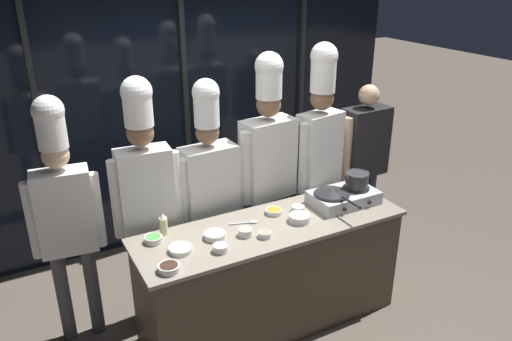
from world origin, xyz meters
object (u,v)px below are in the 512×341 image
at_px(stock_pot, 357,180).
at_px(prep_bowl_carrots, 274,211).
at_px(serving_spoon_slotted, 249,222).
at_px(person_guest, 364,153).
at_px(prep_bowl_chicken, 298,208).
at_px(chef_apprentice, 320,143).
at_px(prep_bowl_noodles, 220,248).
at_px(prep_bowl_rice, 180,249).
at_px(prep_bowl_mushrooms, 265,234).
at_px(chef_head, 64,206).
at_px(frying_pan, 332,192).
at_px(chef_pastry, 268,157).
at_px(prep_bowl_onion, 299,218).
at_px(prep_bowl_scallions, 153,239).
at_px(chef_line, 210,182).
at_px(prep_bowl_shrimp, 245,232).
at_px(prep_bowl_garlic, 215,235).
at_px(portable_stove, 344,197).
at_px(chef_sous, 145,186).
at_px(prep_bowl_soy_glaze, 169,267).
at_px(squeeze_bottle_oil, 163,224).

height_order(stock_pot, prep_bowl_carrots, stock_pot).
xyz_separation_m(serving_spoon_slotted, person_guest, (1.52, 0.50, 0.11)).
relative_size(prep_bowl_chicken, person_guest, 0.06).
height_order(stock_pot, chef_apprentice, chef_apprentice).
relative_size(prep_bowl_noodles, prep_bowl_rice, 0.62).
relative_size(prep_bowl_mushrooms, person_guest, 0.06).
bearing_deg(chef_apprentice, prep_bowl_chicken, 30.06).
relative_size(prep_bowl_rice, chef_head, 0.09).
bearing_deg(frying_pan, chef_pastry, 118.99).
bearing_deg(prep_bowl_rice, prep_bowl_onion, -1.76).
bearing_deg(chef_pastry, prep_bowl_scallions, 11.63).
bearing_deg(chef_line, prep_bowl_carrots, 129.57).
bearing_deg(prep_bowl_noodles, chef_pastry, 42.38).
relative_size(frying_pan, prep_bowl_noodles, 4.78).
distance_m(prep_bowl_shrimp, chef_apprentice, 1.22).
bearing_deg(prep_bowl_carrots, prep_bowl_rice, -168.36).
bearing_deg(prep_bowl_garlic, prep_bowl_scallions, 158.81).
bearing_deg(chef_apprentice, prep_bowl_onion, 33.88).
height_order(prep_bowl_mushrooms, prep_bowl_carrots, prep_bowl_mushrooms).
bearing_deg(chef_apprentice, stock_pot, 83.75).
distance_m(prep_bowl_scallions, prep_bowl_shrimp, 0.65).
relative_size(portable_stove, prep_bowl_shrimp, 5.36).
xyz_separation_m(prep_bowl_chicken, person_guest, (1.09, 0.52, 0.09)).
bearing_deg(portable_stove, chef_apprentice, 80.18).
xyz_separation_m(stock_pot, prep_bowl_noodles, (-1.32, -0.19, -0.15)).
distance_m(prep_bowl_scallions, chef_sous, 0.43).
distance_m(prep_bowl_scallions, chef_line, 0.72).
bearing_deg(prep_bowl_carrots, frying_pan, -13.94).
distance_m(prep_bowl_chicken, person_guest, 1.22).
distance_m(stock_pot, chef_pastry, 0.76).
bearing_deg(prep_bowl_noodles, prep_bowl_soy_glaze, -172.13).
xyz_separation_m(frying_pan, squeeze_bottle_oil, (-1.33, 0.23, -0.05)).
xyz_separation_m(frying_pan, prep_bowl_garlic, (-1.03, -0.01, -0.11)).
bearing_deg(person_guest, prep_bowl_soy_glaze, 17.64).
height_order(prep_bowl_carrots, chef_sous, chef_sous).
bearing_deg(person_guest, portable_stove, 37.80).
bearing_deg(prep_bowl_shrimp, frying_pan, 5.53).
height_order(prep_bowl_rice, chef_sous, chef_sous).
bearing_deg(prep_bowl_noodles, person_guest, 22.14).
xyz_separation_m(prep_bowl_shrimp, chef_pastry, (0.53, 0.60, 0.28)).
distance_m(prep_bowl_mushrooms, prep_bowl_garlic, 0.36).
bearing_deg(prep_bowl_shrimp, stock_pot, 4.53).
relative_size(portable_stove, prep_bowl_garlic, 3.47).
bearing_deg(chef_apprentice, prep_bowl_soy_glaze, 12.40).
height_order(prep_bowl_soy_glaze, chef_line, chef_line).
bearing_deg(prep_bowl_mushrooms, chef_sous, 135.55).
height_order(serving_spoon_slotted, chef_head, chef_head).
distance_m(stock_pot, prep_bowl_garlic, 1.29).
distance_m(prep_bowl_onion, chef_pastry, 0.67).
distance_m(prep_bowl_scallions, prep_bowl_onion, 1.10).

